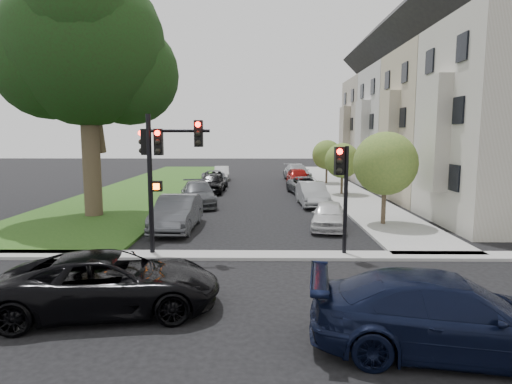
{
  "coord_description": "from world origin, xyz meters",
  "views": [
    {
      "loc": [
        0.21,
        -13.12,
        4.39
      ],
      "look_at": [
        0.0,
        5.0,
        2.0
      ],
      "focal_mm": 30.0,
      "sensor_mm": 36.0,
      "label": 1
    }
  ],
  "objects_px": {
    "car_cross_near": "(111,282)",
    "car_parked_7": "(212,183)",
    "eucalyptus": "(85,47)",
    "car_parked_5": "(177,213)",
    "small_tree_a": "(385,164)",
    "small_tree_b": "(342,161)",
    "car_parked_9": "(222,173)",
    "car_parked_8": "(214,178)",
    "car_cross_far": "(448,315)",
    "car_parked_4": "(297,172)",
    "car_parked_6": "(198,194)",
    "small_tree_c": "(327,155)",
    "car_parked_0": "(329,215)",
    "car_parked_1": "(312,194)",
    "car_parked_3": "(298,176)",
    "traffic_signal_secondary": "(342,180)",
    "traffic_signal_main": "(161,159)",
    "car_parked_2": "(306,186)"
  },
  "relations": [
    {
      "from": "car_parked_6",
      "to": "car_parked_3",
      "type": "bearing_deg",
      "value": 46.6
    },
    {
      "from": "small_tree_a",
      "to": "car_parked_4",
      "type": "height_order",
      "value": "small_tree_a"
    },
    {
      "from": "eucalyptus",
      "to": "car_parked_1",
      "type": "relative_size",
      "value": 2.9
    },
    {
      "from": "car_parked_0",
      "to": "car_parked_9",
      "type": "xyz_separation_m",
      "value": [
        -7.15,
        22.76,
        0.02
      ]
    },
    {
      "from": "traffic_signal_secondary",
      "to": "car_parked_9",
      "type": "relative_size",
      "value": 0.99
    },
    {
      "from": "small_tree_b",
      "to": "car_cross_far",
      "type": "bearing_deg",
      "value": -95.44
    },
    {
      "from": "car_parked_0",
      "to": "eucalyptus",
      "type": "bearing_deg",
      "value": 177.69
    },
    {
      "from": "car_parked_1",
      "to": "car_parked_7",
      "type": "height_order",
      "value": "car_parked_7"
    },
    {
      "from": "traffic_signal_secondary",
      "to": "car_parked_6",
      "type": "xyz_separation_m",
      "value": [
        -6.89,
        11.33,
        -2.05
      ]
    },
    {
      "from": "small_tree_a",
      "to": "car_parked_7",
      "type": "bearing_deg",
      "value": 128.82
    },
    {
      "from": "car_cross_near",
      "to": "car_parked_0",
      "type": "bearing_deg",
      "value": -44.96
    },
    {
      "from": "small_tree_b",
      "to": "car_parked_9",
      "type": "bearing_deg",
      "value": 131.45
    },
    {
      "from": "small_tree_b",
      "to": "car_parked_7",
      "type": "height_order",
      "value": "small_tree_b"
    },
    {
      "from": "traffic_signal_secondary",
      "to": "car_cross_far",
      "type": "relative_size",
      "value": 0.73
    },
    {
      "from": "car_cross_far",
      "to": "car_parked_8",
      "type": "height_order",
      "value": "car_cross_far"
    },
    {
      "from": "car_cross_near",
      "to": "car_parked_7",
      "type": "bearing_deg",
      "value": -9.28
    },
    {
      "from": "car_cross_far",
      "to": "car_parked_9",
      "type": "relative_size",
      "value": 1.36
    },
    {
      "from": "small_tree_c",
      "to": "car_parked_9",
      "type": "bearing_deg",
      "value": 159.06
    },
    {
      "from": "car_parked_3",
      "to": "traffic_signal_secondary",
      "type": "bearing_deg",
      "value": -92.83
    },
    {
      "from": "car_parked_7",
      "to": "car_parked_8",
      "type": "distance_m",
      "value": 4.92
    },
    {
      "from": "small_tree_a",
      "to": "car_parked_4",
      "type": "distance_m",
      "value": 21.74
    },
    {
      "from": "eucalyptus",
      "to": "car_cross_near",
      "type": "xyz_separation_m",
      "value": [
        5.38,
        -12.49,
        -8.18
      ]
    },
    {
      "from": "car_parked_2",
      "to": "car_parked_5",
      "type": "bearing_deg",
      "value": -129.31
    },
    {
      "from": "small_tree_c",
      "to": "car_parked_4",
      "type": "relative_size",
      "value": 0.73
    },
    {
      "from": "car_cross_near",
      "to": "car_parked_8",
      "type": "xyz_separation_m",
      "value": [
        -0.41,
        27.42,
        -0.09
      ]
    },
    {
      "from": "car_parked_0",
      "to": "car_parked_2",
      "type": "bearing_deg",
      "value": 99.56
    },
    {
      "from": "traffic_signal_main",
      "to": "car_parked_2",
      "type": "height_order",
      "value": "traffic_signal_main"
    },
    {
      "from": "small_tree_a",
      "to": "traffic_signal_main",
      "type": "distance_m",
      "value": 10.96
    },
    {
      "from": "traffic_signal_main",
      "to": "small_tree_b",
      "type": "bearing_deg",
      "value": 59.26
    },
    {
      "from": "car_parked_0",
      "to": "car_parked_8",
      "type": "bearing_deg",
      "value": 122.99
    },
    {
      "from": "car_parked_4",
      "to": "car_parked_6",
      "type": "relative_size",
      "value": 1.05
    },
    {
      "from": "eucalyptus",
      "to": "car_parked_5",
      "type": "distance_m",
      "value": 10.13
    },
    {
      "from": "traffic_signal_secondary",
      "to": "car_parked_8",
      "type": "bearing_deg",
      "value": 107.58
    },
    {
      "from": "traffic_signal_main",
      "to": "car_parked_4",
      "type": "bearing_deg",
      "value": 75.02
    },
    {
      "from": "small_tree_a",
      "to": "small_tree_b",
      "type": "distance_m",
      "value": 10.86
    },
    {
      "from": "traffic_signal_secondary",
      "to": "car_parked_3",
      "type": "relative_size",
      "value": 0.88
    },
    {
      "from": "car_cross_near",
      "to": "car_parked_4",
      "type": "xyz_separation_m",
      "value": [
        7.3,
        31.86,
        0.05
      ]
    },
    {
      "from": "car_parked_6",
      "to": "car_parked_7",
      "type": "bearing_deg",
      "value": 77.3
    },
    {
      "from": "car_parked_1",
      "to": "car_parked_9",
      "type": "bearing_deg",
      "value": 111.53
    },
    {
      "from": "traffic_signal_secondary",
      "to": "small_tree_b",
      "type": "bearing_deg",
      "value": 79.28
    },
    {
      "from": "car_cross_near",
      "to": "car_parked_8",
      "type": "relative_size",
      "value": 1.13
    },
    {
      "from": "car_parked_9",
      "to": "eucalyptus",
      "type": "bearing_deg",
      "value": -110.25
    },
    {
      "from": "traffic_signal_secondary",
      "to": "car_cross_near",
      "type": "distance_m",
      "value": 8.62
    },
    {
      "from": "car_parked_7",
      "to": "car_parked_1",
      "type": "bearing_deg",
      "value": -39.32
    },
    {
      "from": "car_parked_7",
      "to": "car_parked_9",
      "type": "height_order",
      "value": "car_parked_7"
    },
    {
      "from": "car_cross_far",
      "to": "car_parked_4",
      "type": "relative_size",
      "value": 1.01
    },
    {
      "from": "small_tree_c",
      "to": "car_parked_7",
      "type": "height_order",
      "value": "small_tree_c"
    },
    {
      "from": "car_parked_9",
      "to": "small_tree_a",
      "type": "bearing_deg",
      "value": -71.5
    },
    {
      "from": "car_cross_far",
      "to": "car_parked_2",
      "type": "xyz_separation_m",
      "value": [
        -0.39,
        23.6,
        -0.15
      ]
    },
    {
      "from": "eucalyptus",
      "to": "car_parked_3",
      "type": "height_order",
      "value": "eucalyptus"
    }
  ]
}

